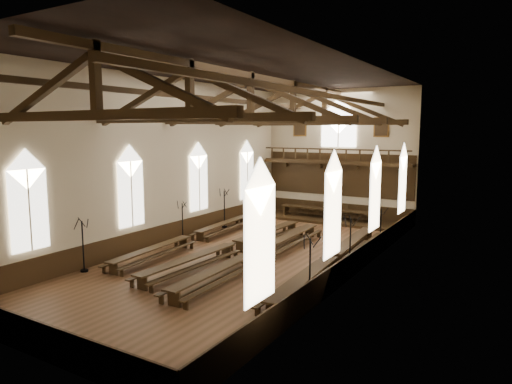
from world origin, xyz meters
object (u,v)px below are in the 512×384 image
at_px(refectory_row_b, 234,246).
at_px(candelabrum_left_near, 84,256).
at_px(candelabrum_left_far, 224,216).
at_px(candelabrum_right_near, 310,281).
at_px(refectory_row_c, 259,253).
at_px(dais, 330,220).
at_px(candelabrum_left_mid, 183,229).
at_px(refectory_row_a, 192,237).
at_px(refectory_row_d, 332,259).
at_px(candelabrum_right_mid, 350,254).
at_px(high_table, 330,210).
at_px(candelabrum_right_far, 380,235).

relative_size(refectory_row_b, candelabrum_left_near, 5.30).
height_order(candelabrum_left_near, candelabrum_left_far, candelabrum_left_far).
bearing_deg(candelabrum_right_near, refectory_row_c, 141.63).
bearing_deg(dais, candelabrum_left_mid, -117.84).
relative_size(refectory_row_a, refectory_row_c, 0.96).
relative_size(refectory_row_c, refectory_row_d, 0.99).
height_order(refectory_row_b, candelabrum_left_near, candelabrum_left_near).
bearing_deg(refectory_row_a, refectory_row_d, -1.62).
height_order(refectory_row_a, candelabrum_right_near, candelabrum_right_near).
distance_m(refectory_row_d, dais, 12.26).
height_order(refectory_row_c, candelabrum_left_mid, candelabrum_left_mid).
bearing_deg(refectory_row_c, refectory_row_a, 167.41).
relative_size(refectory_row_a, candelabrum_left_far, 4.93).
relative_size(refectory_row_d, candelabrum_right_near, 5.22).
distance_m(refectory_row_c, candelabrum_right_near, 5.80).
bearing_deg(candelabrum_right_mid, high_table, 116.47).
height_order(refectory_row_b, refectory_row_d, refectory_row_d).
relative_size(refectory_row_a, candelabrum_left_mid, 5.48).
distance_m(high_table, candelabrum_right_mid, 12.41).
bearing_deg(refectory_row_b, candelabrum_right_mid, 4.74).
bearing_deg(candelabrum_left_mid, high_table, 62.16).
bearing_deg(refectory_row_a, candelabrum_left_mid, 155.82).
xyz_separation_m(candelabrum_left_near, candelabrum_right_near, (11.10, 2.11, 0.03)).
relative_size(refectory_row_b, candelabrum_left_mid, 5.64).
bearing_deg(candelabrum_right_mid, candelabrum_right_near, -90.00).
distance_m(refectory_row_b, candelabrum_left_far, 7.29).
xyz_separation_m(candelabrum_right_near, candelabrum_right_mid, (0.00, 4.75, -0.00)).
height_order(candelabrum_left_far, candelabrum_right_far, candelabrum_left_far).
xyz_separation_m(refectory_row_c, candelabrum_left_far, (-6.56, 6.28, 0.30)).
bearing_deg(refectory_row_c, refectory_row_d, 14.43).
height_order(refectory_row_a, refectory_row_c, refectory_row_c).
height_order(refectory_row_a, candelabrum_right_mid, candelabrum_right_mid).
xyz_separation_m(dais, candelabrum_right_mid, (5.53, -11.11, 0.74)).
distance_m(high_table, candelabrum_left_far, 8.18).
bearing_deg(candelabrum_right_far, candelabrum_right_mid, -90.00).
relative_size(high_table, candelabrum_left_near, 3.00).
bearing_deg(candelabrum_left_far, candelabrum_right_mid, -24.77).
height_order(refectory_row_d, high_table, high_table).
height_order(candelabrum_left_far, candelabrum_right_near, candelabrum_left_far).
xyz_separation_m(high_table, candelabrum_right_mid, (5.53, -11.11, 0.01)).
height_order(candelabrum_left_mid, candelabrum_right_mid, candelabrum_right_mid).
bearing_deg(candelabrum_left_mid, refectory_row_b, -13.54).
bearing_deg(dais, candelabrum_left_near, -107.22).
distance_m(refectory_row_a, refectory_row_d, 9.16).
distance_m(refectory_row_a, dais, 11.92).
relative_size(refectory_row_c, dais, 1.26).
xyz_separation_m(refectory_row_c, candelabrum_right_mid, (4.54, 1.16, 0.30)).
xyz_separation_m(refectory_row_c, dais, (-0.99, 12.26, -0.45)).
xyz_separation_m(refectory_row_a, refectory_row_b, (3.46, -0.60, 0.04)).
height_order(candelabrum_left_far, candelabrum_right_mid, candelabrum_left_far).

